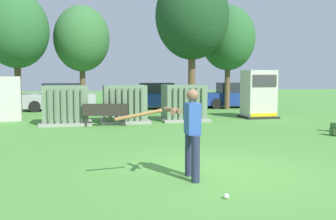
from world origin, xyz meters
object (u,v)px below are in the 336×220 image
Objects in this scene: parked_car_right_of_center at (233,96)px; transformer_west at (66,106)px; transformer_mid_east at (184,103)px; sports_ball at (226,196)px; batter at (189,129)px; backpack at (335,130)px; parked_car_leftmost at (59,98)px; parked_car_left_of_center at (154,97)px; park_bench at (106,113)px; transformer_mid_west at (124,104)px; generator_enclosure at (259,94)px.

transformer_west is at bearing -146.37° from parked_car_right_of_center.
transformer_mid_east is (5.14, 0.28, 0.00)m from transformer_west.
transformer_west is at bearing 105.85° from sports_ball.
transformer_mid_east is at bearing 75.90° from batter.
backpack is 15.58m from parked_car_leftmost.
transformer_mid_east is 23.33× the size of sports_ball.
parked_car_left_of_center and parked_car_right_of_center have the same top height.
transformer_west is 7.07m from parked_car_leftmost.
transformer_west is 1.14× the size of park_bench.
transformer_mid_west is at bearing 51.52° from park_bench.
generator_enclosure is 11.62m from parked_car_leftmost.
parked_car_leftmost is (-2.29, 7.97, 0.22)m from park_bench.
transformer_mid_west is at bearing 91.71° from batter.
generator_enclosure is (6.52, 0.47, 0.35)m from transformer_mid_west.
parked_car_leftmost is 0.99× the size of parked_car_right_of_center.
park_bench is 8.46m from batter.
transformer_mid_west is at bearing 3.86° from transformer_west.
transformer_mid_west is 1.14× the size of park_bench.
sports_ball is 18.78m from parked_car_right_of_center.
transformer_mid_west is at bearing -175.91° from generator_enclosure.
batter is (2.73, -9.30, 0.19)m from transformer_west.
park_bench is at bearing -168.01° from generator_enclosure.
transformer_mid_east is 0.91× the size of generator_enclosure.
parked_car_left_of_center is at bearing 83.48° from sports_ball.
park_bench is 11.55m from parked_car_right_of_center.
batter is at bearing -88.29° from transformer_mid_west.
transformer_mid_east is 8.21m from parked_car_right_of_center.
parked_car_leftmost is at bearing 114.77° from transformer_mid_west.
parked_car_left_of_center reaches higher than backpack.
park_bench is at bearing -73.97° from parked_car_leftmost.
parked_car_right_of_center reaches higher than backpack.
parked_car_left_of_center is at bearing 121.72° from generator_enclosure.
park_bench is 4.17× the size of backpack.
parked_car_left_of_center is (-0.12, 6.75, -0.04)m from transformer_mid_east.
parked_car_right_of_center is (7.17, 17.34, 0.71)m from sports_ball.
backpack is at bearing -95.66° from parked_car_right_of_center.
transformer_west and transformer_mid_west have the same top height.
batter is 17.71m from parked_car_right_of_center.
transformer_mid_east is 6.67m from backpack.
transformer_mid_east is 11.09m from sports_ball.
transformer_mid_east is 0.49× the size of parked_car_right_of_center.
sports_ball is at bearing -78.07° from parked_car_leftmost.
parked_car_left_of_center is at bearing 69.51° from transformer_mid_west.
parked_car_leftmost is 5.73m from parked_car_left_of_center.
park_bench reaches higher than backpack.
transformer_mid_east is (2.69, 0.11, 0.00)m from transformer_mid_west.
parked_car_leftmost is at bearing 101.93° from sports_ball.
parked_car_leftmost is (-3.72, 17.61, 0.71)m from sports_ball.
batter is at bearing -82.10° from park_bench.
park_bench is 8.53m from backpack.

